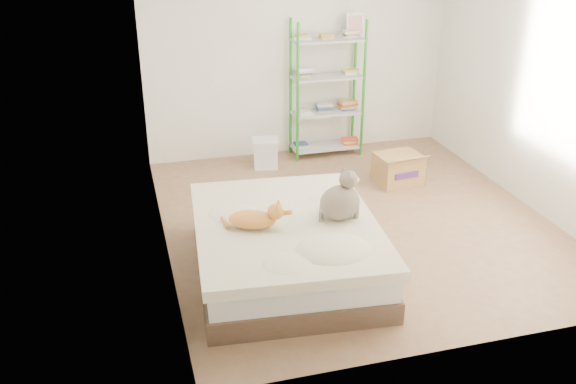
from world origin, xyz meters
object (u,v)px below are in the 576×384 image
object	(u,v)px
bed	(286,247)
white_bin	(266,153)
grey_cat	(340,195)
cardboard_box	(398,168)
shelf_unit	(327,89)
orange_cat	(252,217)

from	to	relation	value
bed	white_bin	bearing A→B (deg)	85.72
grey_cat	white_bin	distance (m)	2.51
bed	cardboard_box	distance (m)	2.32
grey_cat	white_bin	bearing A→B (deg)	-8.83
grey_cat	cardboard_box	xyz separation A→B (m)	(1.29, 1.59, -0.53)
grey_cat	bed	bearing A→B (deg)	72.36
shelf_unit	white_bin	xyz separation A→B (m)	(-0.85, -0.23, -0.67)
cardboard_box	white_bin	xyz separation A→B (m)	(-1.35, 0.86, 0.01)
bed	grey_cat	size ratio (longest dim) A/B	4.66
bed	orange_cat	bearing A→B (deg)	-170.11
grey_cat	white_bin	xyz separation A→B (m)	(-0.06, 2.46, -0.52)
grey_cat	orange_cat	bearing A→B (deg)	77.14
bed	orange_cat	world-z (taller)	orange_cat
shelf_unit	cardboard_box	size ratio (longest dim) A/B	3.29
bed	grey_cat	world-z (taller)	grey_cat
orange_cat	grey_cat	distance (m)	0.77
bed	orange_cat	distance (m)	0.45
shelf_unit	bed	bearing A→B (deg)	-115.30
shelf_unit	white_bin	distance (m)	1.10
bed	grey_cat	bearing A→B (deg)	-2.28
cardboard_box	white_bin	world-z (taller)	cardboard_box
bed	white_bin	xyz separation A→B (m)	(0.40, 2.40, -0.06)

